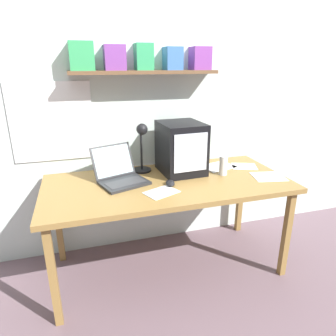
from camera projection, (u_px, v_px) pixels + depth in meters
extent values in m
plane|color=#6A535C|center=(168.00, 266.00, 2.34)|extent=(12.00, 12.00, 0.00)
cube|color=silver|center=(151.00, 90.00, 2.33)|extent=(5.60, 0.06, 2.60)
cube|color=white|center=(52.00, 122.00, 2.16)|extent=(0.57, 0.01, 0.57)
cube|color=brown|center=(145.00, 72.00, 2.15)|extent=(1.07, 0.18, 0.02)
cube|color=#339E58|center=(82.00, 56.00, 2.02)|extent=(0.16, 0.14, 0.19)
cube|color=#783B90|center=(115.00, 58.00, 2.09)|extent=(0.15, 0.13, 0.17)
cube|color=#2E9A5C|center=(144.00, 57.00, 2.14)|extent=(0.12, 0.12, 0.18)
cube|color=#3968AE|center=(173.00, 59.00, 2.20)|extent=(0.12, 0.14, 0.16)
cube|color=#7E3A92|center=(200.00, 58.00, 2.26)|extent=(0.14, 0.14, 0.17)
cube|color=olive|center=(168.00, 184.00, 2.11)|extent=(1.71, 0.78, 0.03)
cube|color=olive|center=(53.00, 277.00, 1.72)|extent=(0.04, 0.05, 0.68)
cube|color=olive|center=(286.00, 234.00, 2.15)|extent=(0.04, 0.05, 0.68)
cube|color=olive|center=(58.00, 222.00, 2.31)|extent=(0.04, 0.05, 0.68)
cube|color=olive|center=(240.00, 197.00, 2.74)|extent=(0.04, 0.05, 0.68)
cube|color=black|center=(181.00, 148.00, 2.24)|extent=(0.32, 0.36, 0.38)
cube|color=silver|center=(191.00, 153.00, 2.08)|extent=(0.25, 0.02, 0.27)
cube|color=#232326|center=(124.00, 183.00, 2.06)|extent=(0.36, 0.32, 0.02)
cube|color=#38383A|center=(125.00, 182.00, 2.04)|extent=(0.29, 0.21, 0.00)
cube|color=#232326|center=(113.00, 161.00, 2.14)|extent=(0.32, 0.19, 0.22)
cube|color=silver|center=(113.00, 161.00, 2.14)|extent=(0.29, 0.17, 0.20)
cylinder|color=black|center=(142.00, 170.00, 2.31)|extent=(0.14, 0.14, 0.01)
cylinder|color=black|center=(141.00, 149.00, 2.25)|extent=(0.02, 0.02, 0.32)
sphere|color=black|center=(142.00, 129.00, 2.15)|extent=(0.08, 0.08, 0.08)
cylinder|color=white|center=(223.00, 165.00, 2.21)|extent=(0.06, 0.06, 0.14)
cylinder|color=#4CC656|center=(223.00, 168.00, 2.22)|extent=(0.05, 0.05, 0.10)
ellipsoid|color=black|center=(170.00, 183.00, 2.03)|extent=(0.08, 0.11, 0.03)
cube|color=white|center=(268.00, 177.00, 2.19)|extent=(0.26, 0.24, 0.00)
cube|color=white|center=(218.00, 167.00, 2.40)|extent=(0.30, 0.25, 0.00)
cube|color=white|center=(244.00, 166.00, 2.41)|extent=(0.24, 0.22, 0.00)
cube|color=silver|center=(161.00, 192.00, 1.92)|extent=(0.25, 0.21, 0.00)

